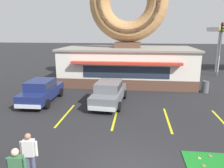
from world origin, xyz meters
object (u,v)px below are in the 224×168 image
at_px(pedestrian_hooded_kid, 29,153).
at_px(traffic_light_pole, 221,42).
at_px(car_navy, 41,90).
at_px(trash_bin, 205,87).
at_px(car_grey, 109,92).

bearing_deg(pedestrian_hooded_kid, traffic_light_pole, 56.51).
xyz_separation_m(car_navy, trash_bin, (12.16, 3.80, -0.37)).
distance_m(car_navy, pedestrian_hooded_kid, 8.38).
distance_m(car_navy, car_grey, 4.77).
height_order(car_grey, trash_bin, car_grey).
height_order(car_grey, traffic_light_pole, traffic_light_pole).
xyz_separation_m(car_grey, traffic_light_pole, (10.71, 10.87, 2.84)).
xyz_separation_m(car_grey, trash_bin, (7.39, 3.70, -0.37)).
height_order(car_navy, traffic_light_pole, traffic_light_pole).
distance_m(car_navy, trash_bin, 12.74).
height_order(car_navy, trash_bin, car_navy).
bearing_deg(trash_bin, pedestrian_hooded_kid, -128.10).
bearing_deg(car_navy, trash_bin, 17.38).
bearing_deg(trash_bin, traffic_light_pole, 65.15).
height_order(trash_bin, traffic_light_pole, traffic_light_pole).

